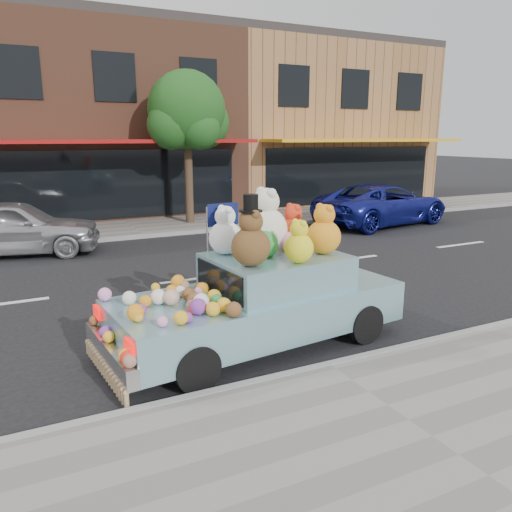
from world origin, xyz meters
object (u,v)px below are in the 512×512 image
car_blue (382,204)px  car_silver (13,227)px  street_tree (187,117)px  art_car (261,291)px

car_blue → car_silver: bearing=78.2°
street_tree → art_car: size_ratio=1.13×
street_tree → car_silver: size_ratio=1.20×
street_tree → car_blue: street_tree is taller
car_silver → art_car: bearing=-144.7°
car_blue → street_tree: bearing=56.5°
car_blue → art_car: (-8.61, -7.51, 0.12)m
art_car → car_silver: bearing=105.8°
car_blue → art_car: art_car is taller
street_tree → car_silver: street_tree is taller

